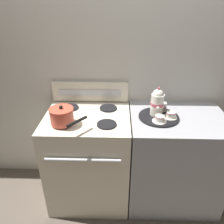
% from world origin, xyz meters
% --- Properties ---
extents(ground_plane, '(6.00, 6.00, 0.00)m').
position_xyz_m(ground_plane, '(0.00, 0.00, 0.00)').
color(ground_plane, brown).
extents(wall_back, '(6.00, 0.05, 2.20)m').
position_xyz_m(wall_back, '(0.00, 0.33, 1.10)').
color(wall_back, beige).
rests_on(wall_back, ground).
extents(stove, '(0.71, 0.64, 0.90)m').
position_xyz_m(stove, '(-0.40, -0.00, 0.44)').
color(stove, beige).
rests_on(stove, ground).
extents(control_panel, '(0.70, 0.05, 0.17)m').
position_xyz_m(control_panel, '(-0.40, 0.28, 0.98)').
color(control_panel, beige).
rests_on(control_panel, stove).
extents(side_counter, '(0.80, 0.61, 0.88)m').
position_xyz_m(side_counter, '(0.36, 0.00, 0.44)').
color(side_counter, '#939399').
rests_on(side_counter, ground).
extents(saucepan, '(0.29, 0.28, 0.15)m').
position_xyz_m(saucepan, '(-0.57, -0.14, 0.96)').
color(saucepan, '#D14C38').
rests_on(saucepan, stove).
extents(serving_tray, '(0.33, 0.33, 0.01)m').
position_xyz_m(serving_tray, '(0.19, -0.01, 0.89)').
color(serving_tray, black).
rests_on(serving_tray, side_counter).
extents(teapot, '(0.10, 0.17, 0.24)m').
position_xyz_m(teapot, '(0.17, 0.02, 1.01)').
color(teapot, white).
rests_on(teapot, serving_tray).
extents(teacup_left, '(0.11, 0.11, 0.05)m').
position_xyz_m(teacup_left, '(0.18, -0.10, 0.92)').
color(teacup_left, white).
rests_on(teacup_left, serving_tray).
extents(teacup_right, '(0.11, 0.11, 0.05)m').
position_xyz_m(teacup_right, '(0.27, -0.03, 0.92)').
color(teacup_right, white).
rests_on(teacup_right, serving_tray).
extents(creamer_jug, '(0.06, 0.06, 0.07)m').
position_xyz_m(creamer_jug, '(0.23, 0.09, 0.94)').
color(creamer_jug, white).
rests_on(creamer_jug, serving_tray).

